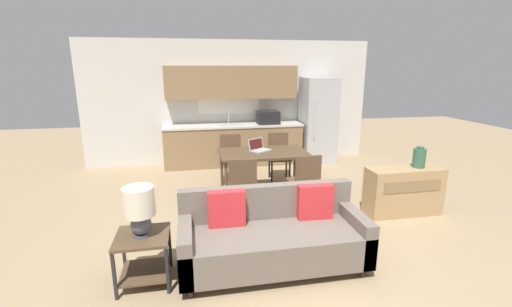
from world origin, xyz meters
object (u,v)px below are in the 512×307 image
object	(u,v)px
dining_chair_far_right	(279,154)
dining_chair_near_right	(305,179)
side_table	(143,250)
couch	(272,236)
laptop	(259,148)
credenza	(403,191)
vase	(419,158)
table_lamp	(139,207)
dining_chair_near_left	(242,183)
refrigerator	(318,120)
dining_chair_far_left	(231,156)
dining_table	(263,156)

from	to	relation	value
dining_chair_far_right	dining_chair_near_right	xyz separation A→B (m)	(-0.00, -1.54, 0.00)
side_table	dining_chair_near_right	xyz separation A→B (m)	(2.16, 1.40, 0.14)
couch	laptop	bearing A→B (deg)	82.45
dining_chair_near_right	dining_chair_far_right	bearing A→B (deg)	-93.82
credenza	vase	size ratio (longest dim) A/B	3.60
couch	table_lamp	size ratio (longest dim) A/B	3.93
side_table	credenza	bearing A→B (deg)	16.06
vase	dining_chair_near_left	distance (m)	2.61
dining_chair_near_left	laptop	bearing A→B (deg)	-109.35
dining_chair_far_right	side_table	bearing A→B (deg)	-121.48
table_lamp	laptop	bearing A→B (deg)	54.49
dining_chair_near_right	credenza	bearing A→B (deg)	161.23
dining_chair_far_right	couch	bearing A→B (deg)	-101.16
vase	laptop	size ratio (longest dim) A/B	0.75
credenza	dining_chair_near_right	world-z (taller)	dining_chair_near_right
refrigerator	dining_chair_near_left	size ratio (longest dim) A/B	2.13
side_table	dining_chair_far_left	distance (m)	3.21
couch	dining_chair_near_right	distance (m)	1.58
credenza	table_lamp	bearing A→B (deg)	-163.87
table_lamp	dining_chair_far_left	distance (m)	3.23
dining_chair_far_right	dining_chair_near_right	world-z (taller)	same
credenza	dining_chair_far_right	world-z (taller)	dining_chair_far_right
laptop	refrigerator	bearing A→B (deg)	12.42
dining_chair_near_right	dining_chair_near_left	world-z (taller)	same
credenza	dining_chair_far_left	size ratio (longest dim) A/B	1.24
dining_table	side_table	bearing A→B (deg)	-128.07
side_table	laptop	distance (m)	2.84
credenza	vase	distance (m)	0.54
dining_table	credenza	size ratio (longest dim) A/B	1.32
refrigerator	dining_chair_near_left	world-z (taller)	refrigerator
side_table	refrigerator	bearing A→B (deg)	50.39
dining_chair_near_right	dining_chair_near_left	distance (m)	0.95
dining_chair_near_left	refrigerator	bearing A→B (deg)	-123.04
refrigerator	dining_chair_far_right	distance (m)	1.69
side_table	dining_chair_far_left	world-z (taller)	dining_chair_far_left
couch	laptop	xyz separation A→B (m)	(0.29, 2.21, 0.46)
dining_chair_far_left	laptop	world-z (taller)	laptop
credenza	dining_chair_near_right	size ratio (longest dim) A/B	1.24
credenza	dining_chair_near_left	world-z (taller)	dining_chair_near_left
dining_table	table_lamp	bearing A→B (deg)	-128.00
couch	table_lamp	world-z (taller)	table_lamp
table_lamp	credenza	size ratio (longest dim) A/B	0.46
dining_table	dining_chair_far_right	size ratio (longest dim) A/B	1.63
dining_chair_far_right	dining_chair_near_left	xyz separation A→B (m)	(-0.95, -1.54, 0.00)
side_table	table_lamp	size ratio (longest dim) A/B	1.03
refrigerator	credenza	distance (m)	3.09
refrigerator	dining_chair_near_right	distance (m)	2.94
dining_table	laptop	distance (m)	0.18
dining_chair_near_right	laptop	world-z (taller)	laptop
dining_table	credenza	world-z (taller)	dining_table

